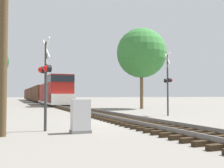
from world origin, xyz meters
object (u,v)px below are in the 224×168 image
Objects in this scene: crossing_signal_far at (168,81)px; utility_pole at (4,19)px; tree_far_right at (141,53)px; relay_cabinet at (81,116)px; freight_train at (38,94)px; crossing_signal_near at (45,75)px.

crossing_signal_far is 0.55× the size of utility_pole.
relay_cabinet is at bearing -124.93° from tree_far_right.
tree_far_right is at bearing -79.26° from freight_train.
freight_train reaches higher than relay_cabinet.
tree_far_right reaches higher than utility_pole.
tree_far_right is (14.06, 15.80, 1.95)m from utility_pole.
utility_pole reaches higher than freight_train.
relay_cabinet is (-3.65, -55.57, -1.20)m from freight_train.
crossing_signal_far is (4.54, -49.38, 0.68)m from freight_train.
crossing_signal_near is 10.74m from crossing_signal_far.
freight_train is 54.71m from crossing_signal_near.
crossing_signal_near is at bearing 29.11° from utility_pole.
tree_far_right is at bearing -7.38° from crossing_signal_far.
relay_cabinet is (-8.18, -6.19, -1.88)m from crossing_signal_far.
crossing_signal_near is 19.78m from tree_far_right.
crossing_signal_far is at bearing 28.50° from utility_pole.
freight_train is 50.72× the size of relay_cabinet.
tree_far_right reaches higher than freight_train.
tree_far_right is (7.51, -39.60, 4.43)m from freight_train.
crossing_signal_far is 10.89m from tree_far_right.
relay_cabinet is 20.28m from tree_far_right.
freight_train is at bearing 83.26° from utility_pole.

